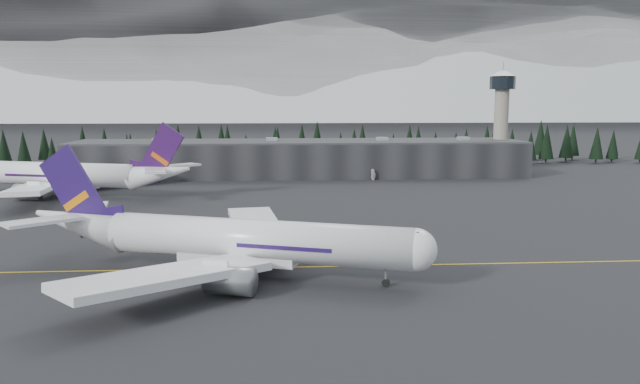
{
  "coord_description": "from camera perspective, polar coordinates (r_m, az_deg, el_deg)",
  "views": [
    {
      "loc": [
        -8.36,
        -99.37,
        26.26
      ],
      "look_at": [
        0.0,
        20.0,
        9.0
      ],
      "focal_mm": 35.0,
      "sensor_mm": 36.0,
      "label": 1
    }
  ],
  "objects": [
    {
      "name": "ground",
      "position": [
        103.12,
        0.78,
        -6.55
      ],
      "size": [
        1400.0,
        1400.0,
        0.0
      ],
      "primitive_type": "plane",
      "color": "black",
      "rests_on": "ground"
    },
    {
      "name": "taxiline",
      "position": [
        101.19,
        0.88,
        -6.83
      ],
      "size": [
        400.0,
        0.4,
        0.02
      ],
      "primitive_type": "cube",
      "color": "gold",
      "rests_on": "ground"
    },
    {
      "name": "terminal",
      "position": [
        225.41,
        -1.87,
        3.12
      ],
      "size": [
        160.0,
        30.0,
        12.6
      ],
      "color": "black",
      "rests_on": "ground"
    },
    {
      "name": "control_tower",
      "position": [
        242.18,
        16.26,
        7.21
      ],
      "size": [
        10.0,
        10.0,
        37.7
      ],
      "color": "gray",
      "rests_on": "ground"
    },
    {
      "name": "treeline",
      "position": [
        262.17,
        -2.17,
        4.1
      ],
      "size": [
        360.0,
        20.0,
        15.0
      ],
      "primitive_type": "cube",
      "color": "black",
      "rests_on": "ground"
    },
    {
      "name": "mountain_ridge",
      "position": [
        1099.71,
        -3.59,
        6.82
      ],
      "size": [
        4400.0,
        900.0,
        420.0
      ],
      "primitive_type": null,
      "color": "white",
      "rests_on": "ground"
    },
    {
      "name": "jet_main",
      "position": [
        96.93,
        -8.99,
        -4.25
      ],
      "size": [
        64.56,
        57.95,
        19.57
      ],
      "rotation": [
        0.0,
        0.0,
        -0.34
      ],
      "color": "white",
      "rests_on": "ground"
    },
    {
      "name": "jet_parked",
      "position": [
        188.96,
        -21.67,
        1.45
      ],
      "size": [
        69.64,
        62.84,
        21.01
      ],
      "rotation": [
        0.0,
        0.0,
        2.83
      ],
      "color": "white",
      "rests_on": "ground"
    },
    {
      "name": "gse_vehicle_a",
      "position": [
        208.38,
        -15.61,
        0.85
      ],
      "size": [
        3.19,
        5.21,
        1.35
      ],
      "primitive_type": "imported",
      "rotation": [
        0.0,
        0.0,
        0.21
      ],
      "color": "silver",
      "rests_on": "ground"
    },
    {
      "name": "gse_vehicle_b",
      "position": [
        212.83,
        4.91,
        1.27
      ],
      "size": [
        4.14,
        2.87,
        1.31
      ],
      "primitive_type": "imported",
      "rotation": [
        0.0,
        0.0,
        -1.19
      ],
      "color": "silver",
      "rests_on": "ground"
    }
  ]
}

